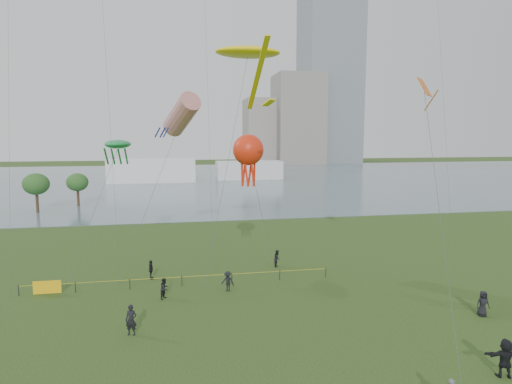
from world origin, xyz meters
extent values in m
plane|color=#1F3711|center=(0.00, 0.00, 0.00)|extent=(400.00, 400.00, 0.00)
cube|color=slate|center=(0.00, 100.00, 0.02)|extent=(400.00, 120.00, 0.08)
cube|color=slate|center=(62.00, 168.00, 60.00)|extent=(24.00, 24.00, 120.00)
cube|color=slate|center=(46.00, 162.00, 19.00)|extent=(20.00, 20.00, 38.00)
cube|color=gray|center=(32.00, 168.00, 14.00)|extent=(16.00, 18.00, 28.00)
cube|color=white|center=(-12.00, 95.00, 3.00)|extent=(22.00, 8.00, 6.00)
cube|color=silver|center=(14.00, 98.00, 2.50)|extent=(18.00, 7.00, 5.00)
cylinder|color=#382819|center=(-27.01, 51.84, 1.39)|extent=(0.44, 0.44, 2.77)
ellipsoid|color=#2F5F25|center=(-27.01, 51.84, 4.50)|extent=(3.94, 3.94, 3.33)
cylinder|color=#382819|center=(-22.20, 57.41, 1.26)|extent=(0.44, 0.44, 2.53)
ellipsoid|color=#2F5F25|center=(-22.20, 57.41, 4.10)|extent=(3.59, 3.59, 3.03)
cylinder|color=black|center=(-17.20, 14.41, 0.42)|extent=(0.07, 0.07, 0.85)
cylinder|color=black|center=(-13.20, 14.41, 0.42)|extent=(0.07, 0.07, 0.85)
cylinder|color=black|center=(-9.20, 14.41, 0.42)|extent=(0.07, 0.07, 0.85)
cylinder|color=black|center=(-5.20, 14.41, 0.42)|extent=(0.07, 0.07, 0.85)
cylinder|color=black|center=(-1.20, 14.41, 0.42)|extent=(0.07, 0.07, 0.85)
cylinder|color=black|center=(2.80, 14.41, 0.42)|extent=(0.07, 0.07, 0.85)
cylinder|color=black|center=(6.80, 14.41, 0.42)|extent=(0.07, 0.07, 0.85)
cylinder|color=gold|center=(-5.20, 14.41, 0.75)|extent=(24.00, 0.03, 0.03)
cube|color=yellow|center=(-15.20, 14.41, 0.55)|extent=(2.00, 0.04, 1.00)
imported|color=black|center=(-6.46, 11.96, 0.78)|extent=(0.89, 0.95, 1.55)
imported|color=black|center=(-1.73, 12.62, 0.79)|extent=(1.17, 1.00, 1.57)
imported|color=black|center=(-7.70, 16.56, 0.80)|extent=(0.48, 0.98, 1.61)
imported|color=black|center=(14.36, 5.05, 0.86)|extent=(0.92, 0.68, 1.72)
imported|color=black|center=(10.38, -1.58, 0.98)|extent=(1.90, 1.09, 1.95)
imported|color=black|center=(-8.25, 6.39, 0.93)|extent=(0.76, 0.58, 1.87)
imported|color=black|center=(3.44, 18.03, 0.77)|extent=(0.84, 0.93, 1.55)
cylinder|color=#3F3F42|center=(-1.68, 13.68, 9.20)|extent=(4.09, 3.71, 18.41)
ellipsoid|color=yellow|center=(0.35, 15.52, 18.40)|extent=(5.20, 3.25, 0.81)
cube|color=yellow|center=(0.35, 11.32, 16.00)|extent=(0.36, 6.98, 4.09)
cube|color=yellow|center=(0.35, 7.52, 13.90)|extent=(0.95, 0.95, 0.42)
cylinder|color=#3F3F42|center=(-7.56, 18.13, 6.88)|extent=(5.43, 5.38, 13.77)
cylinder|color=red|center=(-4.86, 20.81, 13.76)|extent=(3.81, 5.23, 3.93)
cylinder|color=#1923AF|center=(-6.26, 19.61, 12.16)|extent=(0.60, 1.13, 0.88)
cylinder|color=#1923AF|center=(-6.54, 19.99, 12.16)|extent=(0.60, 1.13, 0.88)
cylinder|color=#1923AF|center=(-6.99, 19.84, 12.16)|extent=(0.60, 1.13, 0.88)
cylinder|color=#1923AF|center=(-6.99, 19.37, 12.16)|extent=(0.60, 1.13, 0.88)
cylinder|color=#1923AF|center=(-6.54, 19.23, 12.16)|extent=(0.60, 1.13, 0.88)
cylinder|color=#3F3F42|center=(-12.38, 18.49, 5.56)|extent=(3.69, 5.64, 11.14)
ellipsoid|color=#18893F|center=(-10.55, 21.29, 11.13)|extent=(2.24, 4.04, 0.79)
cylinder|color=#18893F|center=(-11.35, 19.69, 10.13)|extent=(0.16, 1.79, 1.54)
cylinder|color=#18893F|center=(-10.80, 19.69, 10.13)|extent=(0.16, 1.79, 1.54)
cylinder|color=#18893F|center=(-10.25, 19.69, 10.13)|extent=(0.16, 1.79, 1.54)
cylinder|color=#18893F|center=(-9.70, 19.69, 10.13)|extent=(0.16, 1.79, 1.54)
cylinder|color=#3F3F42|center=(1.27, 13.89, 5.38)|extent=(2.13, 1.67, 10.77)
sphere|color=red|center=(0.22, 14.70, 10.77)|extent=(2.45, 2.45, 2.45)
cylinder|color=red|center=(0.72, 14.70, 9.17)|extent=(0.18, 0.54, 2.60)
cylinder|color=red|center=(0.47, 15.14, 9.17)|extent=(0.49, 0.36, 2.61)
cylinder|color=red|center=(-0.03, 15.14, 9.17)|extent=(0.49, 0.36, 2.61)
cylinder|color=red|center=(-0.28, 14.70, 9.17)|extent=(0.18, 0.54, 2.60)
cylinder|color=red|center=(-0.03, 14.27, 9.17)|extent=(0.49, 0.36, 2.61)
cylinder|color=red|center=(0.47, 14.27, 9.17)|extent=(0.49, 0.36, 2.61)
cylinder|color=#3F3F42|center=(9.47, 3.03, 7.64)|extent=(5.08, 12.70, 15.30)
cube|color=#DB5F13|center=(12.00, 9.37, 15.28)|extent=(1.54, 1.54, 1.26)
cylinder|color=#DB5F13|center=(12.00, 8.47, 14.28)|extent=(0.08, 1.58, 1.35)
camera|label=1|loc=(-5.25, -18.87, 11.83)|focal=30.00mm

